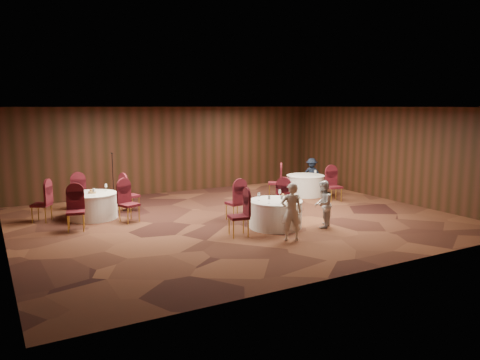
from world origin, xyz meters
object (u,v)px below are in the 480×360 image
table_right (305,185)px  man_c (312,174)px  table_main (275,214)px  mic_stand (113,188)px  woman_b (323,204)px  table_left (93,206)px  woman_a (291,212)px

table_right → man_c: man_c is taller
table_main → man_c: man_c is taller
mic_stand → woman_b: bearing=-55.2°
table_main → table_left: size_ratio=1.01×
woman_a → man_c: woman_a is taller
table_right → woman_a: (-3.82, -4.51, 0.34)m
table_main → mic_stand: mic_stand is taller
mic_stand → woman_a: (2.65, -6.53, 0.21)m
man_c → table_right: bearing=-94.5°
table_left → woman_a: (3.72, -4.66, 0.34)m
man_c → table_left: bearing=-131.9°
woman_b → man_c: (3.26, 4.70, -0.02)m
table_main → woman_a: bearing=-105.8°
table_main → woman_a: size_ratio=1.01×
table_main → table_right: (3.47, 3.29, 0.00)m
table_main → table_left: bearing=139.7°
man_c → mic_stand: bearing=-145.7°
table_left → man_c: size_ratio=1.14×
table_right → man_c: 1.23m
table_main → mic_stand: size_ratio=0.84×
table_left → woman_a: bearing=-51.4°
table_main → table_right: bearing=43.5°
table_left → man_c: bearing=4.4°
table_main → woman_b: (1.11, -0.61, 0.26)m
mic_stand → man_c: size_ratio=1.38×
table_main → woman_b: bearing=-28.5°
table_right → woman_b: size_ratio=1.08×
table_left → woman_b: woman_b is taller
table_right → woman_b: (-2.36, -3.90, 0.26)m
table_right → mic_stand: size_ratio=0.80×
woman_b → man_c: 5.72m
woman_b → mic_stand: bearing=-92.6°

